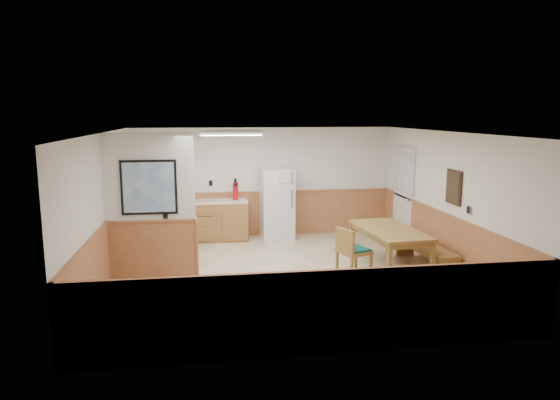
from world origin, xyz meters
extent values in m
plane|color=tan|center=(0.00, 0.00, 0.00)|extent=(6.00, 6.00, 0.00)
cube|color=silver|center=(0.00, 0.00, 2.50)|extent=(6.00, 6.00, 0.02)
cube|color=white|center=(0.00, 3.00, 1.25)|extent=(6.00, 0.02, 2.50)
cube|color=white|center=(3.00, 0.00, 1.25)|extent=(0.02, 6.00, 2.50)
cube|color=white|center=(-3.00, 0.00, 1.25)|extent=(0.02, 6.00, 2.50)
cube|color=#AF6D46|center=(0.00, 2.98, 0.50)|extent=(6.00, 0.04, 1.00)
cube|color=#AF6D46|center=(2.98, 0.00, 0.50)|extent=(0.04, 6.00, 1.00)
cube|color=#AF6D46|center=(-2.98, 0.00, 0.50)|extent=(0.04, 6.00, 1.00)
cube|color=white|center=(-2.25, 0.20, 1.75)|extent=(1.50, 0.15, 1.50)
cube|color=#AF6D46|center=(-2.25, 0.20, 0.50)|extent=(1.50, 0.17, 1.00)
cube|color=black|center=(-2.25, 0.10, 1.60)|extent=(0.92, 0.03, 0.92)
cube|color=white|center=(-2.25, 0.09, 1.60)|extent=(0.84, 0.01, 0.84)
cube|color=#905D33|center=(-1.10, 2.68, 0.43)|extent=(1.40, 0.60, 0.86)
cube|color=#905D33|center=(-2.57, 2.68, 0.43)|extent=(0.06, 0.60, 0.86)
cube|color=#905D33|center=(-1.83, 2.68, 0.43)|extent=(0.06, 0.60, 0.86)
cube|color=beige|center=(-1.50, 2.68, 0.88)|extent=(2.20, 0.60, 0.04)
cube|color=beige|center=(-1.50, 2.98, 0.95)|extent=(2.20, 0.02, 0.10)
cube|color=silver|center=(2.97, 1.90, 1.02)|extent=(0.05, 1.02, 2.15)
cube|color=silver|center=(2.96, 1.90, 1.02)|extent=(0.04, 0.90, 2.05)
cube|color=silver|center=(2.94, 1.90, 1.55)|extent=(0.02, 0.76, 0.80)
cube|color=silver|center=(-2.10, 2.98, 1.55)|extent=(0.80, 0.03, 1.00)
cube|color=silver|center=(-2.10, 2.96, 1.55)|extent=(0.70, 0.01, 0.90)
cube|color=#311E13|center=(2.97, -0.30, 1.55)|extent=(0.03, 0.50, 0.60)
cube|color=black|center=(2.95, -0.30, 1.55)|extent=(0.01, 0.42, 0.52)
cube|color=silver|center=(-0.80, 1.30, 2.45)|extent=(1.20, 0.30, 0.08)
cube|color=white|center=(-0.80, 1.30, 2.40)|extent=(1.15, 0.25, 0.01)
cube|color=silver|center=(0.27, 2.63, 0.80)|extent=(0.74, 0.73, 1.61)
cube|color=silver|center=(0.55, 2.27, 1.46)|extent=(0.03, 0.02, 0.21)
cube|color=silver|center=(0.55, 2.27, 0.96)|extent=(0.03, 0.02, 0.38)
cube|color=olive|center=(1.98, 0.08, 0.72)|extent=(1.06, 1.89, 0.05)
cube|color=olive|center=(1.98, 0.08, 0.65)|extent=(0.95, 1.78, 0.10)
cube|color=olive|center=(1.65, -0.80, 0.35)|extent=(0.08, 0.08, 0.70)
cube|color=olive|center=(1.51, 0.90, 0.35)|extent=(0.08, 0.08, 0.70)
cube|color=olive|center=(2.44, -0.73, 0.35)|extent=(0.08, 0.08, 0.70)
cube|color=olive|center=(2.30, 0.96, 0.35)|extent=(0.08, 0.08, 0.70)
cube|color=olive|center=(2.66, 0.01, 0.42)|extent=(0.49, 1.77, 0.05)
cube|color=olive|center=(2.66, -0.81, 0.20)|extent=(0.36, 0.08, 0.40)
cube|color=olive|center=(2.66, 0.83, 0.20)|extent=(0.36, 0.08, 0.40)
cube|color=olive|center=(1.25, -0.16, 0.42)|extent=(0.63, 0.63, 0.06)
cube|color=#0F4C44|center=(1.25, -0.16, 0.47)|extent=(0.57, 0.57, 0.03)
cube|color=olive|center=(1.05, -0.24, 0.65)|extent=(0.22, 0.47, 0.40)
cube|color=#0F4C44|center=(0.85, -0.31, 0.65)|extent=(0.17, 0.40, 0.34)
cube|color=olive|center=(1.13, -0.43, 0.20)|extent=(0.05, 0.05, 0.39)
cube|color=olive|center=(0.97, -0.04, 0.20)|extent=(0.05, 0.05, 0.39)
cube|color=olive|center=(1.52, -0.28, 0.20)|extent=(0.05, 0.05, 0.39)
cube|color=olive|center=(1.36, 0.12, 0.20)|extent=(0.05, 0.05, 0.39)
cylinder|color=red|center=(-0.66, 2.69, 1.10)|extent=(0.13, 0.13, 0.39)
cylinder|color=black|center=(-0.66, 2.69, 1.34)|extent=(0.07, 0.07, 0.09)
cylinder|color=#177F38|center=(-2.07, 2.71, 1.01)|extent=(0.08, 0.08, 0.22)
camera|label=1|loc=(-1.30, -8.36, 2.82)|focal=32.00mm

